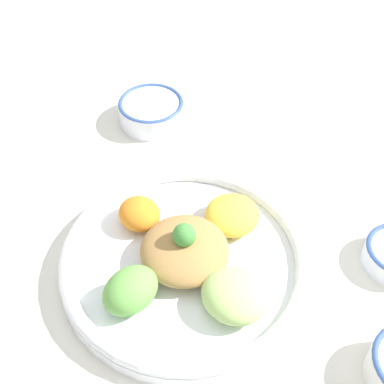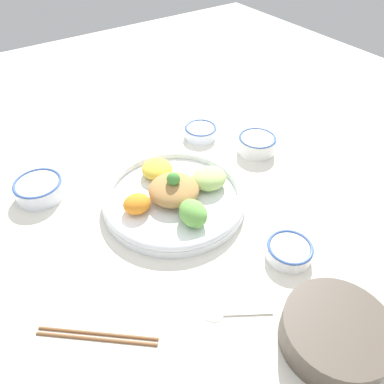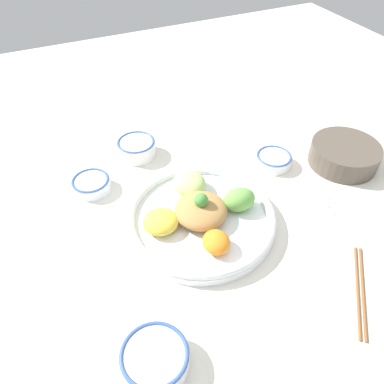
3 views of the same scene
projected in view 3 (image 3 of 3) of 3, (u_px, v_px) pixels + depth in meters
name	position (u px, v px, depth m)	size (l,w,h in m)	color
ground_plane	(213.00, 232.00, 0.84)	(2.40, 2.40, 0.00)	silver
salad_platter	(200.00, 215.00, 0.84)	(0.34, 0.34, 0.09)	white
sauce_bowl_red	(274.00, 159.00, 0.99)	(0.09, 0.09, 0.03)	white
rice_bowl_blue	(155.00, 359.00, 0.61)	(0.11, 0.11, 0.04)	white
sauce_bowl_dark	(91.00, 184.00, 0.92)	(0.09, 0.09, 0.03)	white
rice_bowl_plain	(137.00, 147.00, 1.02)	(0.10, 0.10, 0.05)	white
side_serving_bowl	(345.00, 153.00, 0.99)	(0.18, 0.18, 0.06)	#51473D
chopsticks_pair_near	(361.00, 290.00, 0.72)	(0.15, 0.17, 0.01)	brown
serving_spoon_main	(327.00, 204.00, 0.89)	(0.09, 0.12, 0.01)	beige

